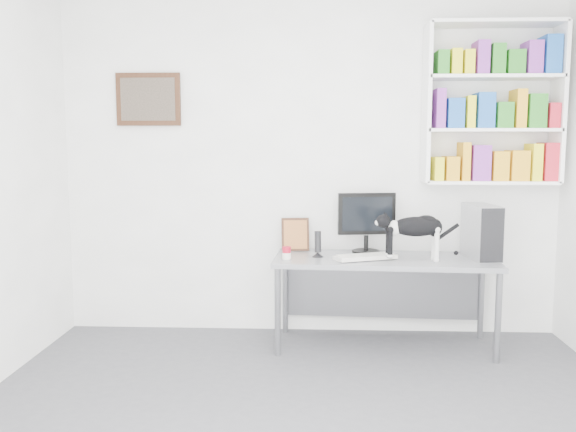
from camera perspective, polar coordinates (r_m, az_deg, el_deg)
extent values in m
cube|color=white|center=(4.96, 2.03, 4.52)|extent=(4.00, 0.01, 2.70)
cube|color=white|center=(0.97, -0.31, -5.44)|extent=(4.00, 0.01, 2.70)
cube|color=white|center=(5.00, 18.57, 9.92)|extent=(1.03, 0.28, 1.24)
cube|color=#422515|center=(5.11, -12.93, 10.59)|extent=(0.52, 0.04, 0.42)
cube|color=slate|center=(4.74, 8.95, -7.98)|extent=(1.69, 0.73, 0.69)
cube|color=black|center=(4.81, 7.35, -0.60)|extent=(0.48, 0.29, 0.48)
cube|color=silver|center=(4.58, 7.23, -3.83)|extent=(0.49, 0.33, 0.03)
cube|color=#A7A7AC|center=(4.79, 17.64, -1.39)|extent=(0.22, 0.42, 0.40)
cylinder|color=black|center=(4.63, 2.81, -2.58)|extent=(0.10, 0.10, 0.21)
cube|color=#422515|center=(4.88, 0.69, -1.68)|extent=(0.23, 0.11, 0.27)
cylinder|color=#B20F25|center=(4.54, -0.13, -3.47)|extent=(0.09, 0.09, 0.09)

